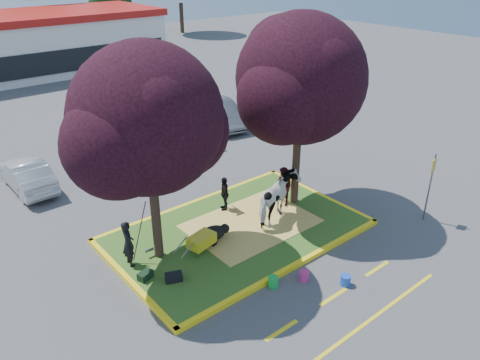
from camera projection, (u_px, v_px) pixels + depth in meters
ground at (238, 233)px, 15.84m from camera, size 90.00×90.00×0.00m
median_island at (238, 231)px, 15.81m from camera, size 8.00×5.00×0.15m
curb_near at (292, 267)px, 14.02m from camera, size 8.30×0.16×0.15m
curb_far at (194, 203)px, 17.59m from camera, size 8.30×0.16×0.15m
curb_left at (128, 280)px, 13.48m from camera, size 0.16×5.30×0.15m
curb_right at (319, 195)px, 18.14m from camera, size 0.16×5.30×0.15m
straw_bedding at (251, 223)px, 16.12m from camera, size 4.20×3.00×0.01m
tree_purple_left at (148, 126)px, 12.59m from camera, size 5.06×4.20×6.51m
tree_purple_right at (301, 85)px, 15.61m from camera, size 5.30×4.40×6.82m
fire_lane_stripe_a at (281, 330)px, 11.79m from camera, size 1.10×0.12×0.01m
fire_lane_stripe_b at (333, 297)px, 12.94m from camera, size 1.10×0.12×0.01m
fire_lane_stripe_c at (377, 269)px, 14.08m from camera, size 1.10×0.12×0.01m
fire_lane_long at (369, 321)px, 12.11m from camera, size 6.00×0.10×0.01m
retail_building at (24, 43)px, 35.34m from camera, size 20.40×8.40×4.40m
cow at (279, 199)px, 15.96m from camera, size 2.20×1.64×1.69m
calf at (211, 234)px, 15.10m from camera, size 1.16×0.80×0.46m
handler at (128, 244)px, 13.72m from camera, size 0.38×0.56×1.47m
visitor_a at (283, 186)px, 17.04m from camera, size 0.63×0.77×1.46m
visitor_b at (225, 193)px, 16.73m from camera, size 0.63×0.81×1.28m
wheelbarrow at (202, 240)px, 14.46m from camera, size 1.57×0.70×0.59m
gear_bag_dark at (174, 277)px, 13.28m from camera, size 0.55×0.43×0.25m
gear_bag_green at (145, 275)px, 13.37m from camera, size 0.48×0.37×0.23m
sign_post at (431, 180)px, 15.98m from camera, size 0.35×0.11×2.51m
bucket_green at (273, 282)px, 13.28m from camera, size 0.37×0.37×0.32m
bucket_pink at (304, 276)px, 13.53m from camera, size 0.33×0.33×0.30m
bucket_blue at (345, 280)px, 13.34m from camera, size 0.30×0.30×0.32m
car_silver at (27, 175)px, 18.54m from camera, size 1.35×3.72×1.22m
car_red at (117, 143)px, 21.40m from camera, size 2.30×4.83×1.33m
car_white at (180, 128)px, 23.44m from camera, size 2.01×4.31×1.22m
car_grey at (220, 113)px, 25.22m from camera, size 2.27×4.43×1.39m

